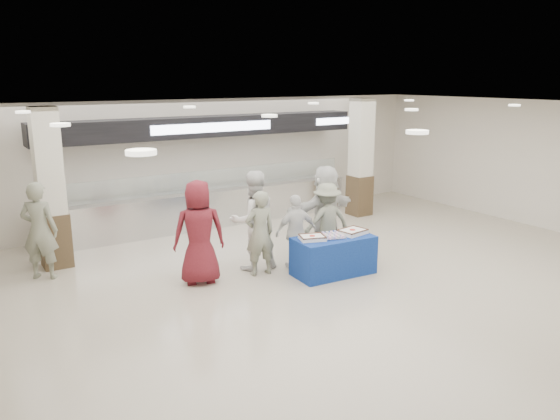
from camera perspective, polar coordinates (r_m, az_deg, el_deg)
ground at (r=9.93m, az=6.45°, el=-8.48°), size 14.00×14.00×0.00m
serving_line at (r=14.04m, az=-7.37°, el=3.00°), size 8.70×0.85×2.80m
column_left at (r=11.67m, az=-22.85°, el=1.71°), size 0.55×0.55×3.20m
column_right at (r=15.16m, az=8.43°, el=5.17°), size 0.55×0.55×3.20m
display_table at (r=10.65m, az=5.60°, el=-4.76°), size 1.60×0.88×0.75m
sheet_cake_left at (r=10.32m, az=3.38°, el=-2.86°), size 0.56×0.49×0.10m
sheet_cake_right at (r=10.77m, az=7.58°, el=-2.22°), size 0.57×0.48×0.10m
cupcake_tray at (r=10.51m, az=5.53°, el=-2.66°), size 0.51×0.44×0.07m
civilian_maroon at (r=10.10m, az=-8.45°, el=-2.32°), size 1.09×0.87×1.95m
soldier_a at (r=10.46m, az=-2.12°, el=-2.43°), size 0.64×0.45×1.66m
chef_tall at (r=10.75m, az=-2.82°, el=-1.10°), size 1.03×0.83×1.99m
chef_short at (r=10.85m, az=1.71°, el=-2.28°), size 0.92×0.49×1.50m
soldier_b at (r=11.47m, az=4.91°, el=-1.14°), size 1.12×0.74×1.62m
civilian_white at (r=11.68m, az=4.74°, el=-0.04°), size 1.85×0.76×1.94m
soldier_bg at (r=11.18m, az=-23.83°, el=-1.99°), size 0.82×0.76×1.88m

